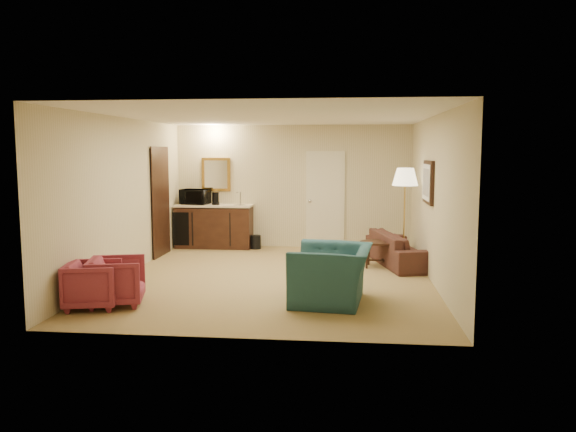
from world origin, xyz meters
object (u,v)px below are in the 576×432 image
object	(u,v)px
teal_armchair	(332,265)
coffee_maker	(216,199)
rose_chair_far	(117,279)
coffee_table	(383,254)
floor_lamp	(404,216)
microwave	(195,195)
waste_bin	(255,242)
sofa	(401,243)
wetbar_cabinet	(214,226)
rose_chair_near	(93,282)

from	to	relation	value
teal_armchair	coffee_maker	xyz separation A→B (m)	(-2.57, 4.10, 0.54)
rose_chair_far	coffee_table	bearing A→B (deg)	-67.05
floor_lamp	coffee_maker	distance (m)	4.03
microwave	coffee_maker	size ratio (longest dim) A/B	2.20
floor_lamp	waste_bin	distance (m)	3.29
sofa	floor_lamp	distance (m)	0.50
floor_lamp	teal_armchair	bearing A→B (deg)	-113.95
rose_chair_far	waste_bin	xyz separation A→B (m)	(1.15, 4.48, -0.21)
sofa	teal_armchair	distance (m)	2.95
waste_bin	coffee_maker	bearing A→B (deg)	176.53
floor_lamp	microwave	world-z (taller)	floor_lamp
teal_armchair	floor_lamp	size ratio (longest dim) A/B	0.67
rose_chair_far	microwave	bearing A→B (deg)	-12.32
floor_lamp	sofa	bearing A→B (deg)	-116.57
wetbar_cabinet	rose_chair_far	world-z (taller)	wetbar_cabinet
sofa	coffee_maker	xyz separation A→B (m)	(-3.76, 1.40, 0.66)
microwave	coffee_table	bearing A→B (deg)	-14.06
rose_chair_far	sofa	bearing A→B (deg)	-66.76
coffee_table	coffee_maker	size ratio (longest dim) A/B	3.07
teal_armchair	coffee_maker	bearing A→B (deg)	-141.78
floor_lamp	waste_bin	xyz separation A→B (m)	(-2.95, 1.25, -0.74)
coffee_table	teal_armchair	bearing A→B (deg)	-109.35
teal_armchair	coffee_maker	size ratio (longest dim) A/B	4.47
floor_lamp	microwave	distance (m)	4.49
teal_armchair	coffee_table	world-z (taller)	teal_armchair
coffee_table	microwave	bearing A→B (deg)	155.44
wetbar_cabinet	rose_chair_near	world-z (taller)	wetbar_cabinet
teal_armchair	microwave	bearing A→B (deg)	-137.81
coffee_table	waste_bin	xyz separation A→B (m)	(-2.55, 1.65, -0.09)
coffee_table	sofa	bearing A→B (deg)	40.60
coffee_table	waste_bin	size ratio (longest dim) A/B	2.84
wetbar_cabinet	microwave	size ratio (longest dim) A/B	2.81
sofa	floor_lamp	size ratio (longest dim) A/B	1.13
rose_chair_far	waste_bin	distance (m)	4.63
rose_chair_far	waste_bin	bearing A→B (deg)	-28.84
rose_chair_near	coffee_maker	xyz separation A→B (m)	(0.54, 4.70, 0.71)
coffee_table	floor_lamp	distance (m)	0.86
sofa	rose_chair_far	distance (m)	5.12
sofa	waste_bin	size ratio (longest dim) A/B	6.96
wetbar_cabinet	floor_lamp	bearing A→B (deg)	-18.92
microwave	coffee_maker	bearing A→B (deg)	2.20
wetbar_cabinet	coffee_table	bearing A→B (deg)	-26.50
floor_lamp	waste_bin	world-z (taller)	floor_lamp
teal_armchair	rose_chair_far	world-z (taller)	teal_armchair
wetbar_cabinet	microwave	world-z (taller)	microwave
rose_chair_far	floor_lamp	xyz separation A→B (m)	(4.10, 3.23, 0.52)
wetbar_cabinet	coffee_table	size ratio (longest dim) A/B	2.02
teal_armchair	coffee_table	xyz separation A→B (m)	(0.84, 2.39, -0.28)
wetbar_cabinet	microwave	bearing A→B (deg)	173.29
rose_chair_far	microwave	xyz separation A→B (m)	(-0.17, 4.60, 0.76)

